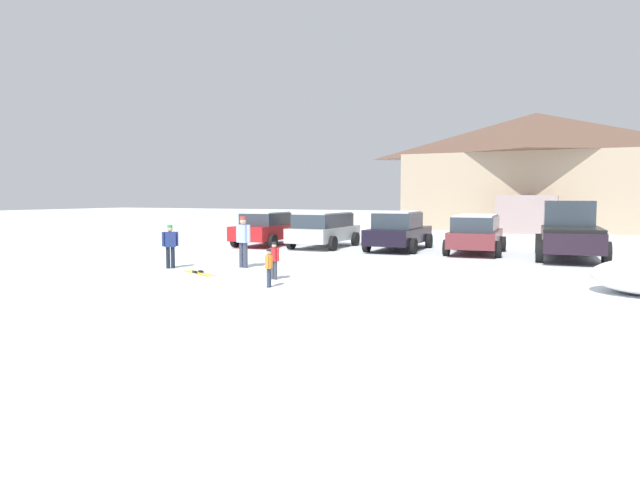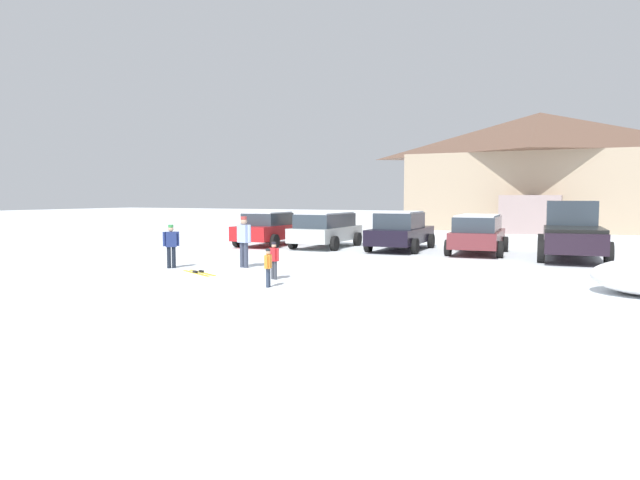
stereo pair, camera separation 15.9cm
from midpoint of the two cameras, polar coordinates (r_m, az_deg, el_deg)
ground at (r=12.97m, az=-14.82°, el=-6.05°), size 160.00×160.00×0.00m
ski_lodge at (r=43.67m, az=21.11°, el=6.53°), size 17.63×12.28×8.24m
parked_red_sedan at (r=26.99m, az=-4.90°, el=1.17°), size 2.29×4.45×1.60m
parked_silver_wagon at (r=25.84m, az=0.78°, el=1.17°), size 2.30×4.53×1.60m
parked_black_sedan at (r=24.80m, az=8.24°, el=0.93°), size 2.36×4.81×1.68m
parked_maroon_van at (r=23.85m, az=15.69°, el=0.72°), size 2.40×4.38×1.58m
pickup_truck at (r=23.42m, az=24.06°, el=0.76°), size 2.76×6.00×2.15m
skier_adult_in_blue_parka at (r=18.67m, az=-7.38°, el=0.13°), size 0.61×0.33×1.67m
skier_child_in_orange_jacket at (r=14.58m, az=-4.90°, el=-2.55°), size 0.20×0.35×0.99m
skier_teen_in_navy_coat at (r=18.97m, az=-14.43°, el=-0.36°), size 0.39×0.40×1.41m
skier_child_in_red_jacket at (r=15.95m, az=-4.34°, el=-1.84°), size 0.37×0.22×1.05m
pair_of_skis at (r=17.58m, az=-11.77°, el=-3.22°), size 1.60×0.99×0.08m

